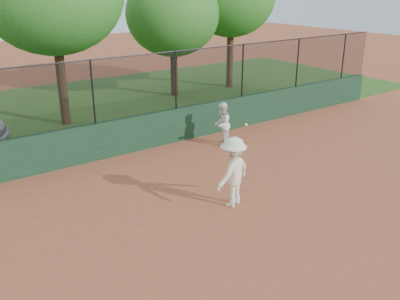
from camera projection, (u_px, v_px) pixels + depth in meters
ground at (228, 235)px, 10.04m from camera, size 80.00×80.00×0.00m
back_wall at (112, 139)px, 14.39m from camera, size 26.00×0.20×1.20m
grass_strip at (53, 114)px, 19.17m from camera, size 36.00×12.00×0.01m
player_second at (222, 124)px, 15.29m from camera, size 0.94×0.91×1.52m
player_main at (233, 172)px, 11.11m from camera, size 1.31×0.98×2.17m
fence_assembly at (107, 89)px, 13.80m from camera, size 26.00×0.06×2.00m
tree_3 at (173, 14)px, 21.04m from camera, size 4.58×4.17×5.89m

